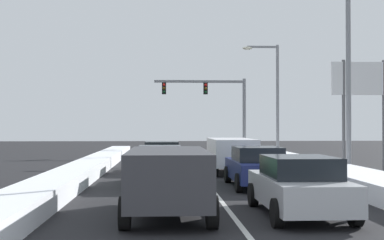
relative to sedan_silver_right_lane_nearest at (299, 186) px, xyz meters
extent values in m
plane|color=black|center=(-1.67, 7.61, -0.76)|extent=(120.00, 120.00, 0.00)
cube|color=silver|center=(-1.67, 11.22, -0.76)|extent=(0.14, 39.75, 0.01)
cube|color=white|center=(3.63, 11.22, -0.46)|extent=(2.18, 39.75, 0.62)
cube|color=white|center=(-6.97, 11.22, -0.46)|extent=(1.48, 39.75, 0.61)
cube|color=#B7BABF|center=(0.00, 0.04, -0.13)|extent=(1.82, 4.50, 0.70)
cube|color=black|center=(0.00, -0.11, 0.47)|extent=(1.64, 2.20, 0.55)
cube|color=red|center=(-0.69, -2.16, -0.01)|extent=(0.24, 0.08, 0.14)
cube|color=red|center=(0.69, -2.16, -0.01)|extent=(0.24, 0.08, 0.14)
cylinder|color=black|center=(-0.89, 1.59, -0.43)|extent=(0.22, 0.66, 0.66)
cylinder|color=black|center=(0.89, 1.59, -0.43)|extent=(0.22, 0.66, 0.66)
cylinder|color=black|center=(-0.89, -1.51, -0.43)|extent=(0.22, 0.66, 0.66)
cylinder|color=black|center=(0.89, -1.51, -0.43)|extent=(0.22, 0.66, 0.66)
cube|color=navy|center=(0.05, 6.23, -0.13)|extent=(1.82, 4.50, 0.70)
cube|color=black|center=(0.05, 6.08, 0.47)|extent=(1.64, 2.20, 0.55)
cube|color=red|center=(-0.64, 4.03, -0.01)|extent=(0.24, 0.08, 0.14)
cube|color=red|center=(0.74, 4.03, -0.01)|extent=(0.24, 0.08, 0.14)
cylinder|color=black|center=(-0.84, 7.78, -0.43)|extent=(0.22, 0.66, 0.66)
cylinder|color=black|center=(0.94, 7.78, -0.43)|extent=(0.22, 0.66, 0.66)
cylinder|color=black|center=(-0.84, 4.68, -0.43)|extent=(0.22, 0.66, 0.66)
cylinder|color=black|center=(0.94, 4.68, -0.43)|extent=(0.22, 0.66, 0.66)
cube|color=silver|center=(-0.15, 11.95, 0.28)|extent=(1.95, 4.90, 1.25)
cube|color=black|center=(-0.15, 9.54, 0.56)|extent=(1.56, 0.06, 0.55)
cube|color=red|center=(-0.93, 9.55, 0.18)|extent=(0.20, 0.08, 0.28)
cube|color=red|center=(0.63, 9.55, 0.18)|extent=(0.20, 0.08, 0.28)
cylinder|color=black|center=(-1.10, 13.65, -0.39)|extent=(0.25, 0.74, 0.74)
cylinder|color=black|center=(0.81, 13.65, -0.39)|extent=(0.25, 0.74, 0.74)
cylinder|color=black|center=(-1.10, 10.25, -0.39)|extent=(0.25, 0.74, 0.74)
cylinder|color=black|center=(0.81, 10.25, -0.39)|extent=(0.25, 0.74, 0.74)
cube|color=#38383D|center=(-3.31, 0.11, 0.28)|extent=(1.95, 4.90, 1.25)
cube|color=black|center=(-3.31, -2.30, 0.56)|extent=(1.56, 0.06, 0.55)
cube|color=red|center=(-4.09, -2.29, 0.18)|extent=(0.20, 0.08, 0.28)
cube|color=red|center=(-2.53, -2.29, 0.18)|extent=(0.20, 0.08, 0.28)
cylinder|color=black|center=(-4.27, 1.81, -0.39)|extent=(0.25, 0.74, 0.74)
cylinder|color=black|center=(-2.36, 1.81, -0.39)|extent=(0.25, 0.74, 0.74)
cylinder|color=black|center=(-4.27, -1.59, -0.39)|extent=(0.25, 0.74, 0.74)
cylinder|color=black|center=(-2.36, -1.59, -0.39)|extent=(0.25, 0.74, 0.74)
cube|color=#1E5633|center=(-3.56, 7.27, -0.13)|extent=(1.82, 4.50, 0.70)
cube|color=black|center=(-3.56, 7.12, 0.47)|extent=(1.64, 2.20, 0.55)
cube|color=red|center=(-4.25, 5.07, -0.01)|extent=(0.24, 0.08, 0.14)
cube|color=red|center=(-2.87, 5.07, -0.01)|extent=(0.24, 0.08, 0.14)
cylinder|color=black|center=(-4.45, 8.82, -0.43)|extent=(0.22, 0.66, 0.66)
cylinder|color=black|center=(-2.67, 8.82, -0.43)|extent=(0.22, 0.66, 0.66)
cylinder|color=black|center=(-4.45, 5.72, -0.43)|extent=(0.22, 0.66, 0.66)
cylinder|color=black|center=(-2.67, 5.72, -0.43)|extent=(0.22, 0.66, 0.66)
cube|color=#937F60|center=(-3.51, 13.19, -0.13)|extent=(1.82, 4.50, 0.70)
cube|color=black|center=(-3.51, 13.04, 0.47)|extent=(1.64, 2.20, 0.55)
cube|color=red|center=(-4.20, 10.99, -0.01)|extent=(0.24, 0.08, 0.14)
cube|color=red|center=(-2.81, 10.99, -0.01)|extent=(0.24, 0.08, 0.14)
cylinder|color=black|center=(-4.40, 14.74, -0.43)|extent=(0.22, 0.66, 0.66)
cylinder|color=black|center=(-2.62, 14.74, -0.43)|extent=(0.22, 0.66, 0.66)
cylinder|color=black|center=(-4.40, 11.64, -0.43)|extent=(0.22, 0.66, 0.66)
cylinder|color=black|center=(-2.62, 11.64, -0.43)|extent=(0.22, 0.66, 0.66)
cylinder|color=slate|center=(3.23, 29.29, 2.34)|extent=(0.28, 0.28, 6.20)
cube|color=slate|center=(-0.47, 29.29, 5.19)|extent=(7.40, 0.20, 0.20)
cube|color=black|center=(0.03, 29.29, 4.61)|extent=(0.34, 0.34, 0.95)
sphere|color=red|center=(0.03, 29.11, 4.90)|extent=(0.22, 0.22, 0.22)
sphere|color=#593F0C|center=(0.03, 29.11, 4.61)|extent=(0.22, 0.22, 0.22)
sphere|color=#0C3819|center=(0.03, 29.11, 4.33)|extent=(0.22, 0.22, 0.22)
cube|color=black|center=(-3.37, 29.29, 4.61)|extent=(0.34, 0.34, 0.95)
sphere|color=red|center=(-3.37, 29.11, 4.90)|extent=(0.22, 0.22, 0.22)
sphere|color=#593F0C|center=(-3.37, 29.11, 4.61)|extent=(0.22, 0.22, 0.22)
sphere|color=#0C3819|center=(-3.37, 29.11, 4.33)|extent=(0.22, 0.22, 0.22)
cylinder|color=gray|center=(4.73, 9.42, 3.37)|extent=(0.22, 0.22, 8.27)
cylinder|color=gray|center=(4.79, 23.87, 3.31)|extent=(0.22, 0.22, 8.14)
cube|color=gray|center=(3.69, 23.87, 7.23)|extent=(2.20, 0.14, 0.14)
ellipsoid|color=#EAE5C6|center=(2.59, 23.87, 7.13)|extent=(0.70, 0.36, 0.24)
cylinder|color=#59595B|center=(5.31, 11.70, 1.99)|extent=(0.16, 0.16, 5.50)
cylinder|color=#59595B|center=(7.31, 11.70, 1.99)|extent=(0.16, 0.16, 5.50)
cube|color=white|center=(6.31, 11.70, 3.84)|extent=(3.20, 0.12, 1.60)
camera|label=1|loc=(-3.43, -12.97, 1.50)|focal=48.50mm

